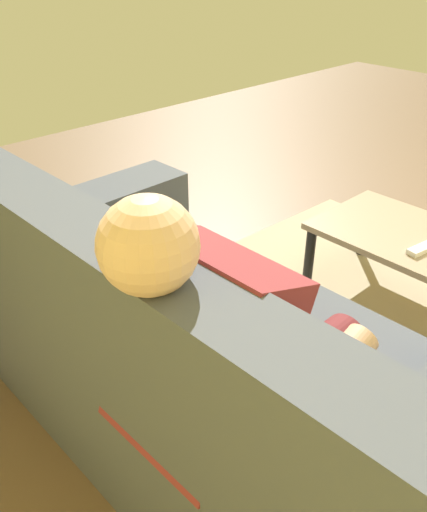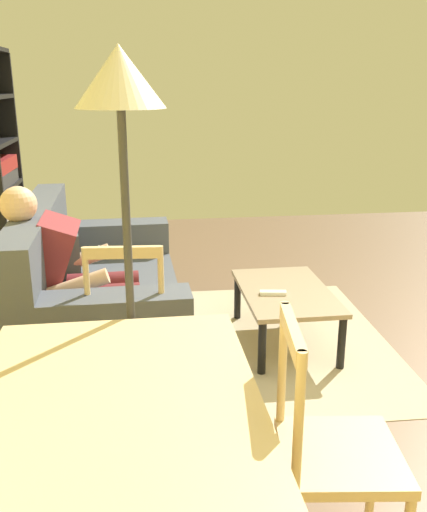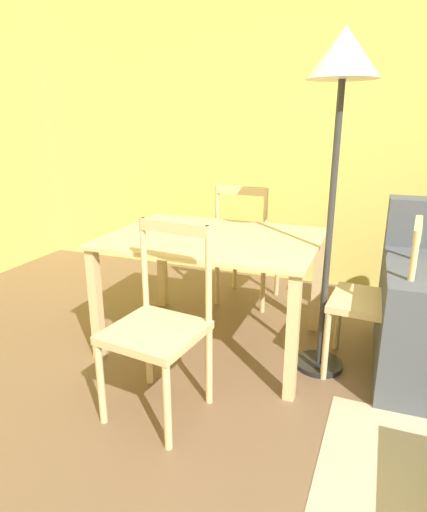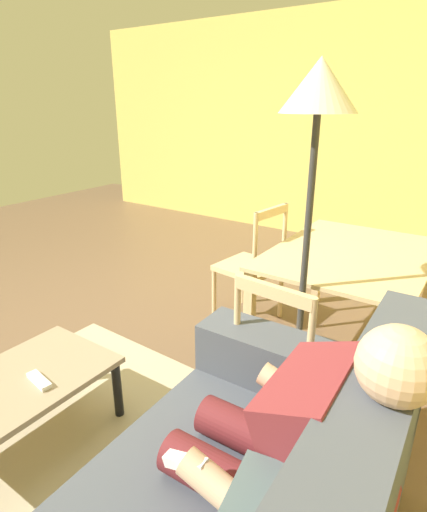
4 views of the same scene
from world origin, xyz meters
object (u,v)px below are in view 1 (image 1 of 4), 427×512
at_px(coffee_table, 417,246).
at_px(person_lounging, 238,351).
at_px(tv_remote, 423,248).
at_px(couch, 197,360).

bearing_deg(coffee_table, person_lounging, 96.31).
height_order(person_lounging, tv_remote, person_lounging).
bearing_deg(coffee_table, couch, 85.02).
bearing_deg(tv_remote, coffee_table, 133.73).
bearing_deg(person_lounging, couch, -16.26).
distance_m(couch, person_lounging, 0.37).
relative_size(couch, coffee_table, 1.98).
relative_size(person_lounging, coffee_table, 1.24).
distance_m(coffee_table, tv_remote, 0.14).
relative_size(coffee_table, tv_remote, 5.44).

